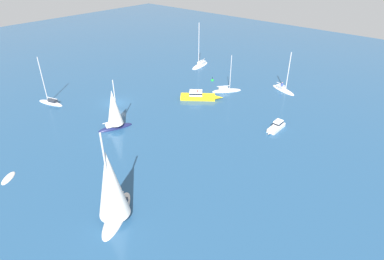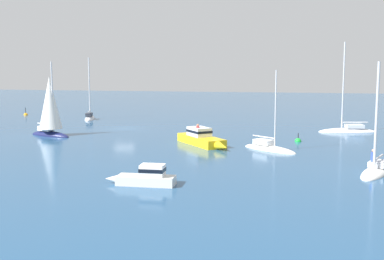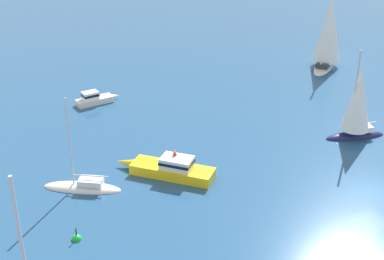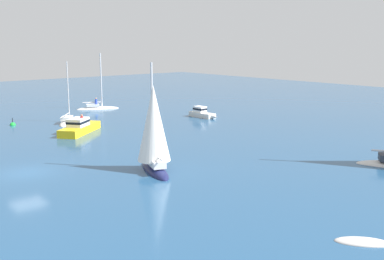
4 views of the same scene
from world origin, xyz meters
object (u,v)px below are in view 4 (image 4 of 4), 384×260
Objects in this scene: sailboat at (154,132)px; dinghy at (363,243)px; ketch at (68,122)px; motor_cruiser at (202,113)px; mooring_buoy at (13,125)px; launch at (81,127)px; sloop_2 at (97,108)px.

dinghy is (16.98, 0.16, -2.97)m from sailboat.
ketch is 41.25m from dinghy.
dinghy is (41.01, -4.45, -0.12)m from ketch.
motor_cruiser is 1.70× the size of dinghy.
mooring_buoy is (-26.75, -1.10, -2.96)m from sailboat.
dinghy is (34.39, -2.68, -0.64)m from launch.
launch reaches higher than mooring_buoy.
dinghy is (49.03, -12.91, -0.21)m from sloop_2.
dinghy is at bearing -30.81° from motor_cruiser.
motor_cruiser is at bearing 64.12° from mooring_buoy.
sailboat is 1.12× the size of ketch.
motor_cruiser is 16.82m from sloop_2.
ketch reaches higher than mooring_buoy.
motor_cruiser reaches higher than dinghy.
sloop_2 reaches higher than dinghy.
ketch reaches higher than dinghy.
sailboat is at bearing -50.49° from motor_cruiser.
sailboat is at bearing -137.35° from launch.
motor_cruiser is at bearing -45.13° from sloop_2.
dinghy is (33.60, -19.61, -0.54)m from motor_cruiser.
ketch is 2.79× the size of dinghy.
sailboat reaches higher than mooring_buoy.
motor_cruiser is 3.97× the size of mooring_buoy.
sailboat is 24.64m from ketch.
ketch is 16.88m from motor_cruiser.
sloop_2 is at bearing 125.68° from dinghy.
sloop_2 is 3.03× the size of dinghy.
sloop_2 is 50.70m from dinghy.
motor_cruiser is 0.56× the size of sloop_2.
launch reaches higher than dinghy.
ketch is at bearing 134.23° from dinghy.
sailboat reaches higher than motor_cruiser.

